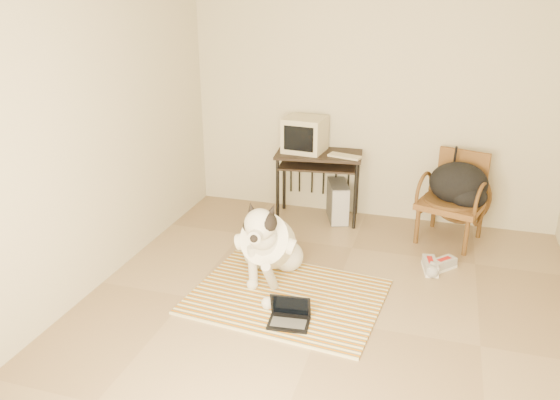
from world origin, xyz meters
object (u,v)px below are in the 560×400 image
at_px(laptop, 289,316).
at_px(backpack, 460,185).
at_px(computer_desk, 319,163).
at_px(rattan_chair, 454,198).
at_px(crt_monitor, 305,134).
at_px(pc_tower, 338,201).
at_px(dog, 269,244).

relative_size(laptop, backpack, 0.59).
relative_size(computer_desk, rattan_chair, 1.08).
xyz_separation_m(laptop, rattan_chair, (1.17, 1.97, 0.38)).
xyz_separation_m(crt_monitor, backpack, (1.65, -0.20, -0.34)).
bearing_deg(computer_desk, pc_tower, 12.81).
height_order(crt_monitor, rattan_chair, crt_monitor).
relative_size(dog, pc_tower, 2.32).
bearing_deg(backpack, rattan_chair, 129.82).
relative_size(dog, backpack, 2.02).
height_order(crt_monitor, pc_tower, crt_monitor).
xyz_separation_m(rattan_chair, backpack, (0.05, -0.05, 0.15)).
distance_m(crt_monitor, backpack, 1.69).
bearing_deg(rattan_chair, backpack, -50.18).
bearing_deg(laptop, pc_tower, 91.27).
distance_m(laptop, crt_monitor, 2.33).
relative_size(pc_tower, rattan_chair, 0.55).
distance_m(dog, rattan_chair, 2.04).
bearing_deg(computer_desk, laptop, -82.70).
bearing_deg(laptop, computer_desk, 97.30).
height_order(dog, pc_tower, dog).
xyz_separation_m(dog, laptop, (0.37, -0.64, -0.26)).
bearing_deg(backpack, laptop, -122.25).
xyz_separation_m(computer_desk, backpack, (1.48, -0.16, -0.05)).
xyz_separation_m(crt_monitor, pc_tower, (0.39, 0.01, -0.74)).
height_order(dog, rattan_chair, rattan_chair).
xyz_separation_m(pc_tower, backpack, (1.26, -0.21, 0.39)).
relative_size(rattan_chair, backpack, 1.58).
relative_size(computer_desk, crt_monitor, 2.15).
distance_m(crt_monitor, pc_tower, 0.83).
distance_m(laptop, computer_desk, 2.18).
bearing_deg(laptop, crt_monitor, 101.60).
bearing_deg(dog, backpack, 38.85).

